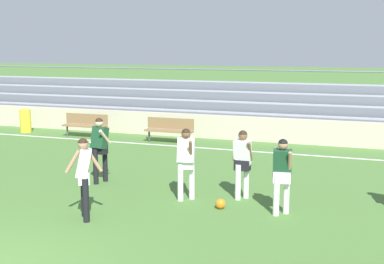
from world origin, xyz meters
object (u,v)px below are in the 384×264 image
(bleacher_stand, at_px, (219,104))
(player_dark_overlapping, at_px, (282,170))
(trash_bin, at_px, (25,121))
(soccer_ball, at_px, (220,204))
(player_white_on_ball, at_px, (186,158))
(player_dark_wide_left, at_px, (100,144))
(bench_near_wall_gap, at_px, (85,123))
(bench_near_bin, at_px, (170,128))
(player_white_deep_cover, at_px, (242,159))
(player_white_wide_right, at_px, (84,171))

(bleacher_stand, distance_m, player_dark_overlapping, 11.22)
(trash_bin, relative_size, soccer_ball, 4.25)
(bleacher_stand, xyz_separation_m, player_white_on_ball, (2.11, -10.05, -0.06))
(player_white_on_ball, xyz_separation_m, player_dark_wide_left, (-2.59, 0.66, 0.02))
(bench_near_wall_gap, distance_m, player_dark_wide_left, 6.80)
(bench_near_bin, distance_m, player_dark_wide_left, 5.64)
(player_white_on_ball, bearing_deg, bench_near_bin, 114.75)
(bleacher_stand, bearing_deg, player_dark_overlapping, -67.21)
(player_white_deep_cover, bearing_deg, bench_near_bin, 125.30)
(soccer_ball, bearing_deg, player_dark_overlapping, 3.09)
(player_white_wide_right, bearing_deg, player_white_deep_cover, 41.46)
(player_white_on_ball, bearing_deg, bleacher_stand, 101.89)
(trash_bin, xyz_separation_m, player_dark_overlapping, (11.54, -6.74, 0.49))
(bench_near_bin, bearing_deg, player_white_deep_cover, -54.70)
(bench_near_bin, relative_size, trash_bin, 1.93)
(player_dark_wide_left, bearing_deg, trash_bin, 139.24)
(trash_bin, height_order, player_white_on_ball, player_white_on_ball)
(player_white_wide_right, relative_size, soccer_ball, 7.66)
(bench_near_wall_gap, xyz_separation_m, player_white_on_ball, (6.39, -6.27, 0.45))
(bleacher_stand, relative_size, soccer_ball, 119.51)
(bleacher_stand, relative_size, player_dark_overlapping, 16.26)
(trash_bin, height_order, player_white_wide_right, player_white_wide_right)
(player_dark_overlapping, bearing_deg, bleacher_stand, 112.79)
(player_white_on_ball, xyz_separation_m, player_white_deep_cover, (1.20, 0.50, -0.04))
(bench_near_wall_gap, relative_size, bench_near_bin, 1.00)
(bench_near_wall_gap, xyz_separation_m, trash_bin, (-2.92, 0.18, -0.08))
(bench_near_bin, distance_m, player_dark_overlapping, 8.34)
(bleacher_stand, distance_m, soccer_ball, 10.89)
(player_dark_overlapping, height_order, player_dark_wide_left, player_dark_wide_left)
(player_dark_overlapping, height_order, player_white_wide_right, player_white_wide_right)
(trash_bin, distance_m, player_white_wide_right, 11.43)
(player_white_wide_right, height_order, soccer_ball, player_white_wide_right)
(player_white_deep_cover, relative_size, soccer_ball, 7.33)
(player_dark_wide_left, bearing_deg, bench_near_wall_gap, 124.11)
(bench_near_wall_gap, height_order, player_white_deep_cover, player_white_deep_cover)
(bench_near_wall_gap, bearing_deg, player_white_deep_cover, -37.26)
(trash_bin, relative_size, player_dark_overlapping, 0.58)
(player_dark_wide_left, bearing_deg, bleacher_stand, 87.11)
(bench_near_bin, height_order, player_white_wide_right, player_white_wide_right)
(player_white_deep_cover, bearing_deg, player_white_wide_right, -138.54)
(bench_near_wall_gap, xyz_separation_m, player_dark_overlapping, (8.62, -6.57, 0.41))
(bench_near_wall_gap, height_order, soccer_ball, bench_near_wall_gap)
(player_dark_overlapping, xyz_separation_m, soccer_ball, (-1.30, -0.07, -0.85))
(trash_bin, xyz_separation_m, player_dark_wide_left, (6.72, -5.79, 0.55))
(player_white_on_ball, relative_size, player_dark_overlapping, 1.03)
(trash_bin, bearing_deg, soccer_ball, -33.65)
(bench_near_wall_gap, bearing_deg, bench_near_bin, 0.00)
(bench_near_wall_gap, distance_m, player_dark_overlapping, 10.85)
(bench_near_bin, bearing_deg, player_dark_wide_left, -86.91)
(bench_near_bin, height_order, player_white_deep_cover, player_white_deep_cover)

